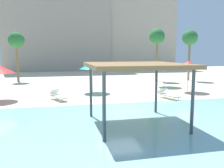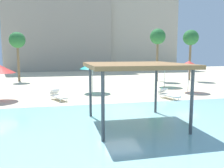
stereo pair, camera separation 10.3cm
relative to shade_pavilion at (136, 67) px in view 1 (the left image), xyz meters
name	(u,v)px [view 1 (the left image)]	position (x,y,z in m)	size (l,w,h in m)	color
ground_plane	(120,109)	(0.09, 3.23, -2.76)	(80.00, 80.00, 0.00)	beige
lagoon_water	(153,139)	(0.09, -2.02, -2.74)	(44.00, 13.50, 0.04)	#8CC6CC
shade_pavilion	(136,67)	(0.00, 0.00, 0.00)	(4.42, 4.42, 2.94)	#42474C
beach_umbrella_teal_1	(92,65)	(-0.66, 9.80, -0.41)	(2.23, 2.23, 2.66)	silver
beach_umbrella_red_2	(188,64)	(7.67, 8.31, -0.32)	(2.11, 2.11, 2.73)	silver
beach_umbrella_teal_5	(164,65)	(6.98, 11.66, -0.53)	(2.31, 2.31, 2.56)	silver
lounge_chair_1	(58,96)	(-3.62, 6.97, -2.43)	(1.34, 1.97, 0.74)	white
lounge_chair_2	(168,94)	(4.48, 5.72, -2.43)	(1.14, 1.99, 0.74)	white
palm_tree_0	(157,38)	(8.33, 16.80, 2.51)	(1.90, 1.90, 6.38)	brown
palm_tree_1	(190,39)	(12.54, 16.37, 2.42)	(1.90, 1.90, 6.29)	brown
palm_tree_2	(16,41)	(-8.32, 19.84, 2.08)	(1.90, 1.90, 5.92)	brown
hotel_block_0	(57,20)	(-3.47, 38.94, 7.12)	(19.83, 8.39, 19.77)	#9E9384
hotel_block_1	(126,31)	(11.07, 39.71, 5.53)	(19.61, 8.15, 16.59)	#B2A893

